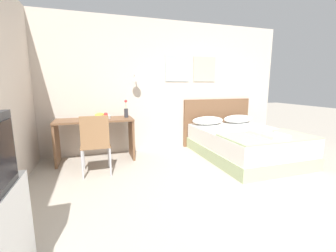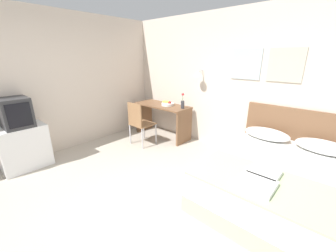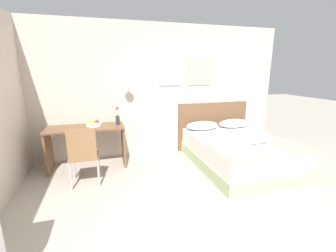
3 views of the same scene
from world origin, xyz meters
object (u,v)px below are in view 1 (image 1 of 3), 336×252
Objects in this scene: pillow_left at (208,121)px; folded_towel_mid_bed at (274,136)px; headboard at (217,122)px; flower_vase at (126,111)px; desk_chair at (95,141)px; pillow_right at (238,119)px; folded_towel_near_foot at (261,132)px; desk at (95,131)px; fruit_bowl at (103,116)px; bed at (244,144)px; throw_blanket at (268,137)px.

folded_towel_mid_bed is at bearing -76.10° from pillow_left.
flower_vase is (-2.12, -0.32, 0.36)m from headboard.
pillow_right is at bearing 14.52° from desk_chair.
headboard is at bearing 88.92° from folded_towel_near_foot.
fruit_bowl is at bearing 9.08° from desk.
fruit_bowl reaches higher than folded_towel_near_foot.
headboard is 0.47m from pillow_right.
fruit_bowl is at bearing -172.81° from headboard.
pillow_left reaches higher than folded_towel_mid_bed.
fruit_bowl is 0.44m from flower_vase.
fruit_bowl is (-2.55, 0.72, 0.55)m from bed.
headboard reaches higher than bed.
desk_chair is at bearing 165.36° from folded_towel_mid_bed.
folded_towel_near_foot is 0.34× the size of desk_chair.
flower_vase reaches higher than folded_towel_mid_bed.
headboard is at bearing 7.29° from desk.
desk is 4.01× the size of flower_vase.
folded_towel_mid_bed is 2.93m from fruit_bowl.
flower_vase reaches higher than pillow_left.
headboard is 4.94× the size of flower_vase.
flower_vase is at bearing -178.38° from pillow_left.
desk is (-3.07, -0.08, -0.07)m from pillow_right.
fruit_bowl reaches higher than pillow_left.
headboard is 1.48m from folded_towel_near_foot.
folded_towel_near_foot is at bearing -8.92° from desk_chair.
folded_towel_mid_bed is at bearing -29.67° from fruit_bowl.
desk is at bearing 152.02° from folded_towel_mid_bed.
headboard is at bearing 144.85° from pillow_right.
pillow_right is 1.55m from folded_towel_mid_bed.
fruit_bowl is (-2.55, -0.32, 0.28)m from headboard.
pillow_right is at bearing 0.00° from pillow_left.
desk_chair is 1.00m from flower_vase.
desk_chair is (-2.68, 0.70, -0.03)m from folded_towel_mid_bed.
folded_towel_near_foot is at bearing -23.19° from desk.
pillow_left and pillow_right have the same top height.
flower_vase is at bearing -178.87° from pillow_right.
desk is 1.43× the size of desk_chair.
folded_towel_near_foot is 0.93× the size of folded_towel_mid_bed.
headboard is (0.00, 1.04, 0.26)m from bed.
folded_towel_near_foot is 1.10× the size of fruit_bowl.
pillow_right is 2.51m from flower_vase.
throw_blanket is 4.44× the size of flower_vase.
pillow_left reaches higher than bed.
pillow_left is 0.76m from pillow_right.
pillow_left is 2.42× the size of fruit_bowl.
pillow_right is 1.28m from folded_towel_near_foot.
pillow_left is 0.75× the size of desk_chair.
flower_vase reaches higher than bed.
headboard is 0.47m from pillow_left.
pillow_right is 2.10× the size of flower_vase.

